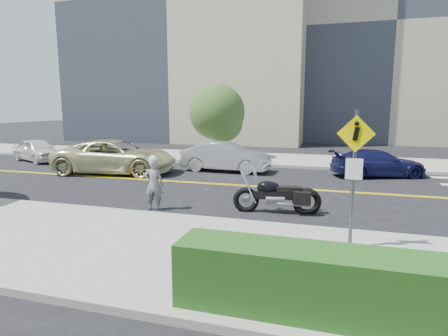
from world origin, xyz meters
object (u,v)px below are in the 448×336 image
at_px(motorcyclist, 154,183).
at_px(suv, 116,157).
at_px(pedestrian_sign, 354,166).
at_px(parked_car_blue, 378,163).
at_px(parked_car_white, 37,150).
at_px(motorcycle, 277,188).
at_px(parked_car_silver, 226,157).

xyz_separation_m(motorcyclist, suv, (-4.84, 5.44, -0.05)).
xyz_separation_m(pedestrian_sign, motorcyclist, (-5.79, 2.00, -1.10)).
relative_size(suv, parked_car_blue, 1.37).
distance_m(motorcyclist, suv, 7.28).
xyz_separation_m(suv, parked_car_blue, (12.15, 2.68, -0.19)).
height_order(motorcyclist, parked_car_white, motorcyclist).
xyz_separation_m(pedestrian_sign, motorcycle, (-2.04, 2.78, -1.18)).
bearing_deg(parked_car_silver, parked_car_white, 91.09).
bearing_deg(motorcycle, parked_car_white, 146.70).
height_order(motorcycle, parked_car_silver, motorcycle).
height_order(pedestrian_sign, parked_car_silver, pedestrian_sign).
bearing_deg(motorcycle, motorcyclist, -177.48).
distance_m(motorcycle, parked_car_white, 16.79).
relative_size(motorcyclist, parked_car_silver, 0.39).
bearing_deg(motorcyclist, parked_car_silver, -101.89).
xyz_separation_m(motorcycle, suv, (-8.59, 4.66, 0.03)).
distance_m(pedestrian_sign, parked_car_white, 19.90).
bearing_deg(pedestrian_sign, parked_car_blue, 81.42).
relative_size(motorcyclist, parked_car_blue, 0.41).
relative_size(pedestrian_sign, suv, 0.51).
relative_size(motorcycle, parked_car_white, 0.66).
bearing_deg(parked_car_silver, motorcycle, -149.69).
bearing_deg(suv, pedestrian_sign, -134.06).
height_order(motorcyclist, suv, motorcyclist).
relative_size(pedestrian_sign, motorcycle, 1.17).
bearing_deg(motorcycle, parked_car_silver, 109.15).
bearing_deg(motorcycle, suv, 142.31).
distance_m(parked_car_white, parked_car_blue, 18.90).
height_order(parked_car_silver, parked_car_blue, parked_car_silver).
bearing_deg(parked_car_silver, parked_car_blue, -82.80).
distance_m(pedestrian_sign, parked_car_silver, 11.08).
bearing_deg(suv, parked_car_blue, -86.64).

